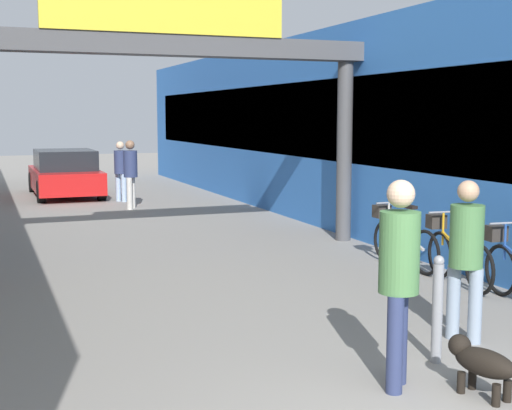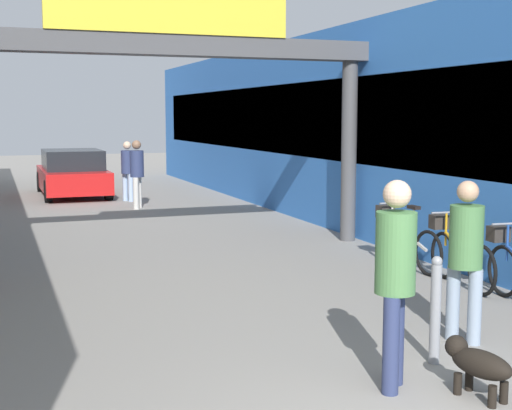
{
  "view_description": "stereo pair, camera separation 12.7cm",
  "coord_description": "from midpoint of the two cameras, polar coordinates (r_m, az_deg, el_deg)",
  "views": [
    {
      "loc": [
        -2.9,
        -3.32,
        2.31
      ],
      "look_at": [
        0.0,
        4.14,
        1.3
      ],
      "focal_mm": 50.0,
      "sensor_mm": 36.0,
      "label": 1
    },
    {
      "loc": [
        -2.78,
        -3.37,
        2.31
      ],
      "look_at": [
        0.0,
        4.14,
        1.3
      ],
      "focal_mm": 50.0,
      "sensor_mm": 36.0,
      "label": 2
    }
  ],
  "objects": [
    {
      "name": "bicycle_silver_farthest",
      "position": [
        11.08,
        12.08,
        -2.7
      ],
      "size": [
        0.46,
        1.69,
        0.98
      ],
      "color": "black",
      "rests_on": "ground_plane"
    },
    {
      "name": "dog_on_leash",
      "position": [
        6.28,
        17.78,
        -11.93
      ],
      "size": [
        0.39,
        0.67,
        0.47
      ],
      "color": "black",
      "rests_on": "ground_plane"
    },
    {
      "name": "storefront_right",
      "position": [
        16.39,
        8.67,
        6.09
      ],
      "size": [
        3.0,
        26.0,
        4.03
      ],
      "color": "blue",
      "rests_on": "ground_plane"
    },
    {
      "name": "arcade_sign_gateway",
      "position": [
        11.96,
        -6.67,
        10.5
      ],
      "size": [
        7.4,
        0.47,
        4.25
      ],
      "color": "#4C4C4F",
      "rests_on": "ground_plane"
    },
    {
      "name": "pedestrian_with_dog",
      "position": [
        6.08,
        11.67,
        -5.13
      ],
      "size": [
        0.48,
        0.48,
        1.78
      ],
      "color": "navy",
      "rests_on": "ground_plane"
    },
    {
      "name": "pedestrian_carrying_crate",
      "position": [
        17.86,
        -9.3,
        2.81
      ],
      "size": [
        0.46,
        0.46,
        1.7
      ],
      "color": "silver",
      "rests_on": "ground_plane"
    },
    {
      "name": "pedestrian_elderly_walking",
      "position": [
        19.46,
        -10.05,
        2.99
      ],
      "size": [
        0.46,
        0.46,
        1.62
      ],
      "color": "#A5BFE0",
      "rests_on": "ground_plane"
    },
    {
      "name": "bicycle_orange_third",
      "position": [
        10.14,
        16.18,
        -3.74
      ],
      "size": [
        0.46,
        1.68,
        0.98
      ],
      "color": "black",
      "rests_on": "ground_plane"
    },
    {
      "name": "bollard_post_metal",
      "position": [
        6.91,
        14.68,
        -8.07
      ],
      "size": [
        0.1,
        0.1,
        1.02
      ],
      "color": "gray",
      "rests_on": "ground_plane"
    },
    {
      "name": "pedestrian_companion",
      "position": [
        7.54,
        16.89,
        -3.53
      ],
      "size": [
        0.46,
        0.46,
        1.66
      ],
      "color": "#8C9EB2",
      "rests_on": "ground_plane"
    },
    {
      "name": "parked_car_red",
      "position": [
        21.14,
        -14.29,
        2.45
      ],
      "size": [
        1.81,
        4.01,
        1.33
      ],
      "color": "red",
      "rests_on": "ground_plane"
    }
  ]
}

